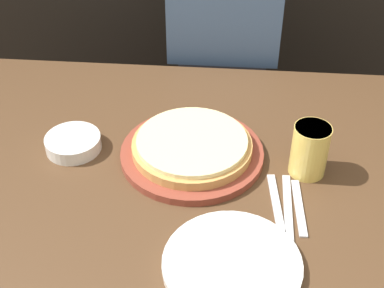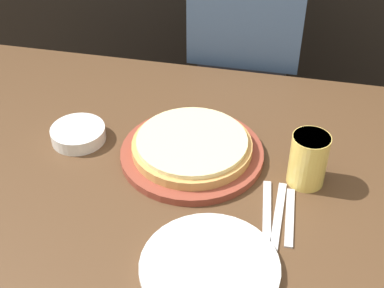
% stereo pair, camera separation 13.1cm
% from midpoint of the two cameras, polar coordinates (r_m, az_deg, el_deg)
% --- Properties ---
extents(dining_table, '(1.58, 0.94, 0.78)m').
position_cam_midpoint_polar(dining_table, '(1.59, -2.74, -12.97)').
color(dining_table, '#4C331E').
rests_on(dining_table, ground_plane).
extents(pizza_on_board, '(0.36, 0.36, 0.06)m').
position_cam_midpoint_polar(pizza_on_board, '(1.32, -2.84, -0.63)').
color(pizza_on_board, brown).
rests_on(pizza_on_board, dining_table).
extents(beer_glass, '(0.09, 0.09, 0.13)m').
position_cam_midpoint_polar(beer_glass, '(1.27, 9.61, -0.52)').
color(beer_glass, '#E5C65B').
rests_on(beer_glass, dining_table).
extents(dinner_plate, '(0.28, 0.28, 0.02)m').
position_cam_midpoint_polar(dinner_plate, '(1.08, 0.76, -12.88)').
color(dinner_plate, silver).
rests_on(dinner_plate, dining_table).
extents(side_bowl, '(0.14, 0.14, 0.04)m').
position_cam_midpoint_polar(side_bowl, '(1.40, -15.21, 0.00)').
color(side_bowl, silver).
rests_on(side_bowl, dining_table).
extents(fork, '(0.04, 0.21, 0.00)m').
position_cam_midpoint_polar(fork, '(1.21, 5.94, -6.74)').
color(fork, silver).
rests_on(fork, dining_table).
extents(dinner_knife, '(0.02, 0.21, 0.00)m').
position_cam_midpoint_polar(dinner_knife, '(1.21, 7.13, -6.80)').
color(dinner_knife, silver).
rests_on(dinner_knife, dining_table).
extents(spoon, '(0.03, 0.18, 0.00)m').
position_cam_midpoint_polar(spoon, '(1.21, 8.32, -6.85)').
color(spoon, silver).
rests_on(spoon, dining_table).
extents(diner_person, '(0.36, 0.20, 1.37)m').
position_cam_midpoint_polar(diner_person, '(1.87, 1.23, 7.72)').
color(diner_person, '#33333D').
rests_on(diner_person, ground_plane).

